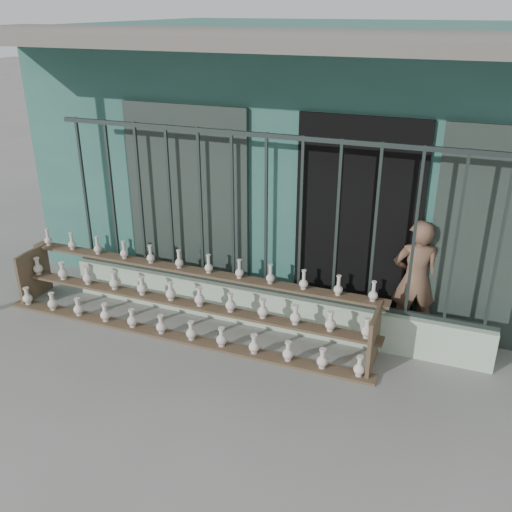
% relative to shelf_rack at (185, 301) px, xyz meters
% --- Properties ---
extents(ground, '(60.00, 60.00, 0.00)m').
position_rel_shelf_rack_xyz_m(ground, '(0.83, -0.89, -0.36)').
color(ground, slate).
extents(workshop_building, '(7.40, 6.60, 3.21)m').
position_rel_shelf_rack_xyz_m(workshop_building, '(0.83, 3.34, 1.26)').
color(workshop_building, '#2C5D53').
rests_on(workshop_building, ground).
extents(parapet_wall, '(5.00, 0.20, 0.45)m').
position_rel_shelf_rack_xyz_m(parapet_wall, '(0.83, 0.41, -0.14)').
color(parapet_wall, '#ADC6AA').
rests_on(parapet_wall, ground).
extents(security_fence, '(5.00, 0.04, 1.80)m').
position_rel_shelf_rack_xyz_m(security_fence, '(0.83, 0.41, 0.99)').
color(security_fence, '#283330').
rests_on(security_fence, parapet_wall).
extents(shelf_rack, '(4.50, 0.68, 0.85)m').
position_rel_shelf_rack_xyz_m(shelf_rack, '(0.00, 0.00, 0.00)').
color(shelf_rack, brown).
rests_on(shelf_rack, ground).
extents(elderly_woman, '(0.58, 0.46, 1.37)m').
position_rel_shelf_rack_xyz_m(elderly_woman, '(2.42, 0.81, 0.33)').
color(elderly_woman, brown).
rests_on(elderly_woman, ground).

